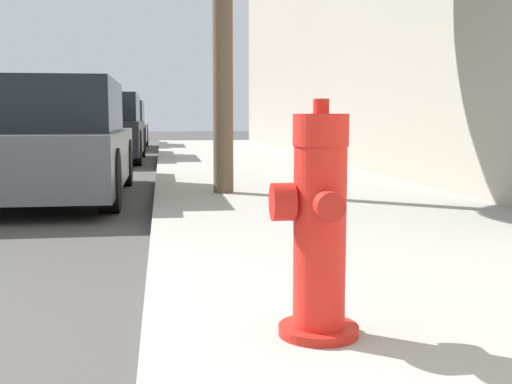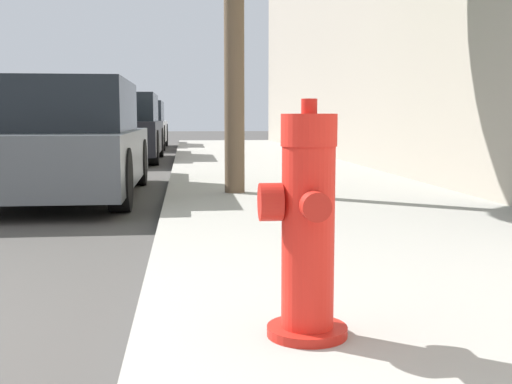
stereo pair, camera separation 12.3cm
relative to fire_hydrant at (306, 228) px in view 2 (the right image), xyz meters
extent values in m
cylinder|color=red|center=(0.01, 0.00, -0.38)|extent=(0.29, 0.29, 0.04)
cylinder|color=red|center=(0.01, 0.00, -0.03)|extent=(0.19, 0.19, 0.65)
cylinder|color=red|center=(0.01, 0.00, 0.35)|extent=(0.20, 0.20, 0.11)
cylinder|color=red|center=(0.01, 0.00, 0.43)|extent=(0.06, 0.06, 0.05)
cylinder|color=red|center=(0.01, -0.13, 0.10)|extent=(0.10, 0.07, 0.10)
cylinder|color=red|center=(0.01, 0.13, 0.10)|extent=(0.10, 0.07, 0.10)
cylinder|color=red|center=(-0.13, 0.00, 0.10)|extent=(0.08, 0.13, 0.13)
cube|color=#4C5156|center=(-1.81, 5.22, -0.05)|extent=(1.67, 3.93, 0.58)
cube|color=black|center=(-1.81, 5.07, 0.52)|extent=(1.54, 2.16, 0.56)
cylinder|color=black|center=(-2.56, 6.44, -0.21)|extent=(0.20, 0.62, 0.62)
cylinder|color=black|center=(-1.05, 6.44, -0.21)|extent=(0.20, 0.62, 0.62)
cylinder|color=black|center=(-1.05, 4.01, -0.21)|extent=(0.20, 0.62, 0.62)
cube|color=black|center=(-1.80, 11.28, -0.01)|extent=(1.70, 4.05, 0.64)
cube|color=black|center=(-1.80, 11.12, 0.59)|extent=(1.56, 2.23, 0.55)
cylinder|color=black|center=(-2.57, 12.54, -0.18)|extent=(0.20, 0.67, 0.67)
cylinder|color=black|center=(-1.03, 12.54, -0.18)|extent=(0.20, 0.67, 0.67)
cylinder|color=black|center=(-2.57, 10.02, -0.18)|extent=(0.20, 0.67, 0.67)
cylinder|color=black|center=(-1.03, 10.02, -0.18)|extent=(0.20, 0.67, 0.67)
cube|color=silver|center=(-1.90, 16.75, -0.02)|extent=(1.80, 4.39, 0.60)
cube|color=black|center=(-1.90, 16.57, 0.56)|extent=(1.65, 2.41, 0.57)
cylinder|color=black|center=(-2.71, 18.11, -0.16)|extent=(0.20, 0.70, 0.70)
cylinder|color=black|center=(-1.08, 18.11, -0.16)|extent=(0.20, 0.70, 0.70)
cylinder|color=black|center=(-2.71, 15.38, -0.16)|extent=(0.20, 0.70, 0.70)
cylinder|color=black|center=(-1.08, 15.38, -0.16)|extent=(0.20, 0.70, 0.70)
cylinder|color=brown|center=(0.09, 4.48, 1.12)|extent=(0.21, 0.21, 3.02)
camera|label=1|loc=(-0.55, -2.20, 0.39)|focal=45.00mm
camera|label=2|loc=(-0.42, -2.22, 0.39)|focal=45.00mm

